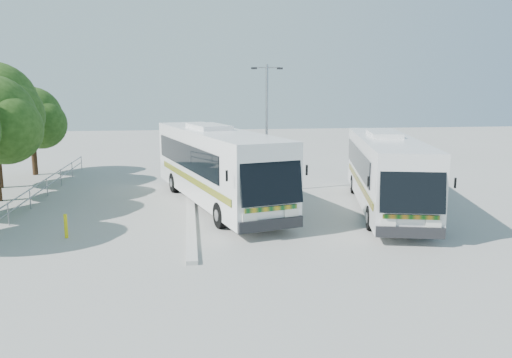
{
  "coord_description": "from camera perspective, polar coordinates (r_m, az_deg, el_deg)",
  "views": [
    {
      "loc": [
        -2.31,
        -21.83,
        5.75
      ],
      "look_at": [
        0.9,
        1.83,
        1.43
      ],
      "focal_mm": 35.0,
      "sensor_mm": 36.0,
      "label": 1
    }
  ],
  "objects": [
    {
      "name": "railing",
      "position": [
        27.42,
        -23.86,
        -1.16
      ],
      "size": [
        0.06,
        22.0,
        1.0
      ],
      "color": "gray",
      "rests_on": "ground"
    },
    {
      "name": "coach_adjacent",
      "position": [
        24.85,
        14.6,
        1.0
      ],
      "size": [
        5.28,
        12.68,
        3.45
      ],
      "rotation": [
        0.0,
        0.0,
        -0.23
      ],
      "color": "silver",
      "rests_on": "ground"
    },
    {
      "name": "lamppost",
      "position": [
        27.79,
        1.24,
        6.45
      ],
      "size": [
        1.73,
        0.18,
        7.07
      ],
      "rotation": [
        0.0,
        0.0,
        -0.01
      ],
      "color": "#989CA1",
      "rests_on": "ground"
    },
    {
      "name": "bollard",
      "position": [
        20.89,
        -20.91,
        -5.05
      ],
      "size": [
        0.14,
        0.14,
        0.96
      ],
      "primitive_type": "cylinder",
      "rotation": [
        0.0,
        0.0,
        -0.03
      ],
      "color": "#D5C30C",
      "rests_on": "ground"
    },
    {
      "name": "coach_main",
      "position": [
        24.99,
        -4.61,
        1.71
      ],
      "size": [
        6.13,
        13.69,
        3.74
      ],
      "rotation": [
        0.0,
        0.0,
        0.27
      ],
      "color": "white",
      "rests_on": "ground"
    },
    {
      "name": "kerb_divider",
      "position": [
        24.5,
        -7.49,
        -3.22
      ],
      "size": [
        0.4,
        16.0,
        0.15
      ],
      "primitive_type": "cube",
      "color": "#B2B2AD",
      "rests_on": "ground"
    },
    {
      "name": "ground",
      "position": [
        22.69,
        -1.63,
        -4.42
      ],
      "size": [
        100.0,
        100.0,
        0.0
      ],
      "primitive_type": "plane",
      "color": "gray",
      "rests_on": "ground"
    },
    {
      "name": "tree_far_e",
      "position": [
        36.66,
        -24.21,
        6.45
      ],
      "size": [
        4.54,
        4.28,
        5.92
      ],
      "color": "#382314",
      "rests_on": "ground"
    }
  ]
}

